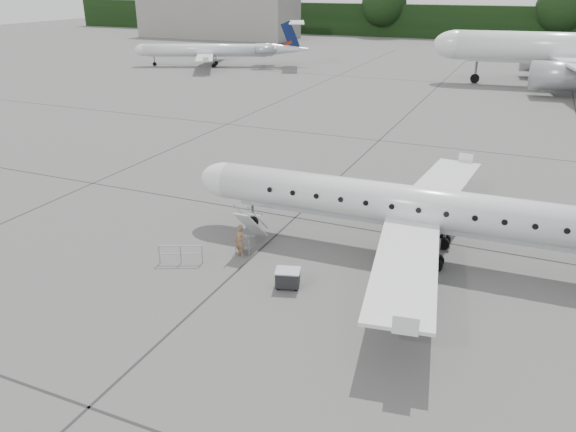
% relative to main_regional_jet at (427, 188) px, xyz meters
% --- Properties ---
extents(ground, '(320.00, 320.00, 0.00)m').
position_rel_main_regional_jet_xyz_m(ground, '(-2.60, -5.88, -3.75)').
color(ground, '#555553').
rests_on(ground, ground).
extents(treeline, '(260.00, 4.00, 8.00)m').
position_rel_main_regional_jet_xyz_m(treeline, '(-2.60, 124.12, 0.25)').
color(treeline, black).
rests_on(treeline, ground).
extents(terminal_building, '(40.00, 14.00, 10.00)m').
position_rel_main_regional_jet_xyz_m(terminal_building, '(-72.60, 104.12, 1.25)').
color(terminal_building, gray).
rests_on(terminal_building, ground).
extents(main_regional_jet, '(29.93, 22.00, 7.51)m').
position_rel_main_regional_jet_xyz_m(main_regional_jet, '(0.00, 0.00, 0.00)').
color(main_regional_jet, silver).
rests_on(main_regional_jet, ground).
extents(airstair, '(0.93, 2.54, 2.35)m').
position_rel_main_regional_jet_xyz_m(airstair, '(-8.74, -2.63, -2.58)').
color(airstair, silver).
rests_on(airstair, ground).
extents(passenger, '(0.75, 0.60, 1.79)m').
position_rel_main_regional_jet_xyz_m(passenger, '(-8.69, -4.04, -2.86)').
color(passenger, brown).
rests_on(passenger, ground).
extents(safety_railing, '(2.03, 0.99, 1.00)m').
position_rel_main_regional_jet_xyz_m(safety_railing, '(-11.13, -5.97, -3.25)').
color(safety_railing, '#989CA1').
rests_on(safety_railing, ground).
extents(baggage_cart, '(1.32, 1.18, 0.96)m').
position_rel_main_regional_jet_xyz_m(baggage_cart, '(-5.10, -6.00, -3.27)').
color(baggage_cart, black).
rests_on(baggage_cart, ground).
extents(bg_regional_left, '(33.59, 29.41, 7.34)m').
position_rel_main_regional_jet_xyz_m(bg_regional_left, '(-47.57, 57.59, -0.08)').
color(bg_regional_left, silver).
rests_on(bg_regional_left, ground).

